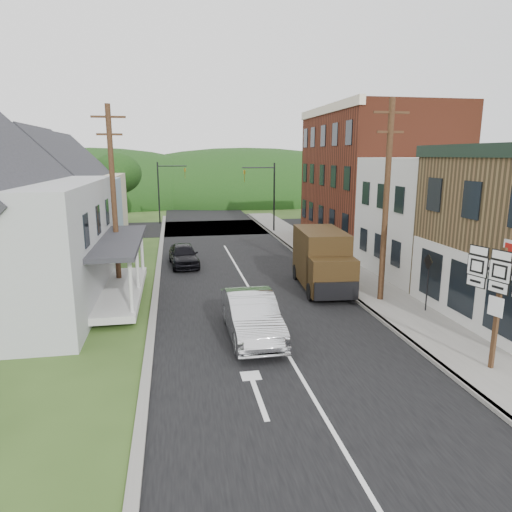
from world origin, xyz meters
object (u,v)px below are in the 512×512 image
dark_sedan (184,255)px  warning_sign (428,274)px  silver_sedan (252,316)px  route_sign_cluster (498,292)px  delivery_van (323,260)px

dark_sedan → warning_sign: bearing=-51.4°
silver_sedan → route_sign_cluster: (6.83, -4.12, 1.80)m
warning_sign → silver_sedan: bearing=-171.5°
route_sign_cluster → warning_sign: route_sign_cluster is taller
dark_sedan → warning_sign: 14.49m
dark_sedan → delivery_van: size_ratio=0.74×
delivery_van → warning_sign: delivery_van is taller
warning_sign → delivery_van: bearing=125.8°
silver_sedan → dark_sedan: bearing=100.1°
dark_sedan → delivery_van: bearing=-47.1°
silver_sedan → route_sign_cluster: route_sign_cluster is taller
silver_sedan → warning_sign: 7.87m
route_sign_cluster → silver_sedan: bearing=132.1°
silver_sedan → route_sign_cluster: 8.18m
dark_sedan → silver_sedan: bearing=-84.1°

